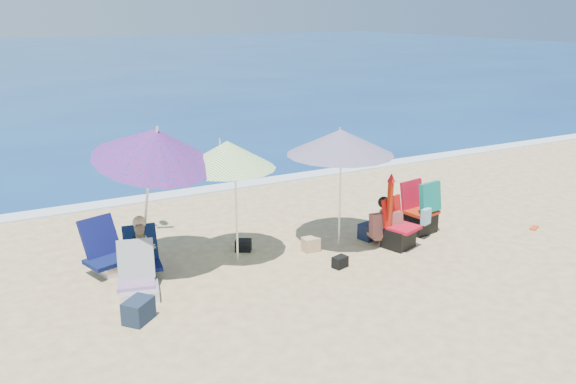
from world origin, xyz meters
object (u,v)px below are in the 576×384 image
umbrella_blue (154,145)px  chair_navy (110,257)px  person_center (385,222)px  umbrella_turquoise (340,142)px  umbrella_striped (228,155)px  camp_chair_right (421,214)px  person_left (142,249)px  furled_umbrella (390,207)px  camp_chair_left (398,233)px  chair_rainbow (138,282)px

umbrella_blue → chair_navy: (-0.69, 0.42, -1.75)m
chair_navy → umbrella_blue: bearing=-31.4°
person_center → umbrella_turquoise: bearing=149.1°
umbrella_striped → umbrella_blue: umbrella_blue is taller
umbrella_blue → camp_chair_right: size_ratio=2.50×
umbrella_turquoise → person_left: (-3.24, 0.32, -1.36)m
chair_navy → person_center: bearing=-15.0°
umbrella_striped → person_center: umbrella_striped is taller
umbrella_turquoise → furled_umbrella: (0.66, -0.52, -1.06)m
umbrella_blue → furled_umbrella: bearing=-13.2°
umbrella_striped → camp_chair_right: (3.46, -0.46, -1.37)m
person_center → person_left: person_left is taller
umbrella_striped → person_center: (2.53, -0.64, -1.32)m
person_center → chair_navy: bearing=165.0°
camp_chair_right → chair_navy: bearing=169.5°
umbrella_striped → furled_umbrella: umbrella_striped is taller
umbrella_turquoise → umbrella_striped: bearing=172.6°
umbrella_striped → umbrella_blue: (-1.08, 0.09, 0.25)m
person_left → camp_chair_right: bearing=-6.4°
umbrella_turquoise → umbrella_striped: umbrella_turquoise is taller
chair_navy → furled_umbrella: bearing=-16.4°
furled_umbrella → person_center: bearing=88.7°
umbrella_striped → person_center: size_ratio=2.37×
chair_navy → camp_chair_right: (5.24, -0.97, 0.14)m
umbrella_blue → camp_chair_right: (4.55, -0.55, -1.62)m
chair_navy → camp_chair_left: bearing=-16.6°
furled_umbrella → person_center: size_ratio=1.56×
umbrella_turquoise → furled_umbrella: size_ratio=1.56×
umbrella_turquoise → umbrella_striped: 1.88m
chair_navy → umbrella_striped: bearing=-16.0°
person_center → camp_chair_left: bearing=-48.7°
chair_navy → chair_rainbow: bearing=-81.5°
chair_navy → camp_chair_left: camp_chair_left is taller
umbrella_blue → person_left: bearing=-178.3°
umbrella_turquoise → umbrella_blue: umbrella_blue is taller
umbrella_blue → chair_navy: umbrella_blue is taller
umbrella_striped → camp_chair_left: bearing=-17.0°
camp_chair_left → person_left: bearing=167.5°
furled_umbrella → chair_navy: size_ratio=1.49×
umbrella_turquoise → camp_chair_left: umbrella_turquoise is taller
chair_navy → person_center: size_ratio=1.04×
person_left → umbrella_blue: bearing=1.7°
camp_chair_left → person_left: size_ratio=0.92×
umbrella_striped → chair_navy: 2.38m
umbrella_blue → chair_navy: 1.93m
chair_navy → camp_chair_right: size_ratio=0.90×
umbrella_striped → umbrella_blue: size_ratio=0.82×
umbrella_turquoise → chair_navy: size_ratio=2.33×
furled_umbrella → camp_chair_right: (0.93, 0.30, -0.36)m
chair_rainbow → person_center: size_ratio=0.97×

